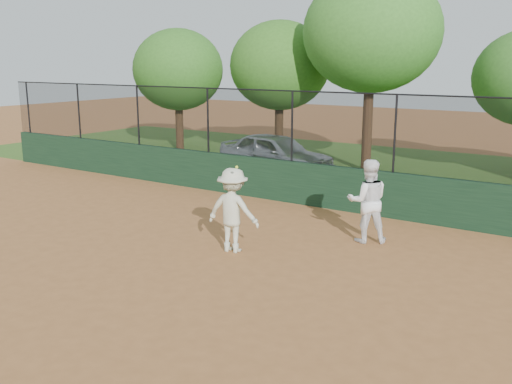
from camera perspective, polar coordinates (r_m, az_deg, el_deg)
The scene contains 10 objects.
ground at distance 11.60m, azimuth -9.41°, elevation -7.34°, with size 80.00×80.00×0.00m, color #A26334.
back_wall at distance 16.16m, azimuth 5.08°, elevation 0.81°, with size 26.00×0.20×1.20m, color #18361F.
grass_strip at distance 21.64m, azimuth 12.66°, elevation 2.05°, with size 36.00×12.00×0.01m, color #2E531A.
parked_car at distance 20.40m, azimuth 1.96°, elevation 3.83°, with size 1.77×4.40×1.50m, color #ADB3B7.
player_second at distance 12.96m, azimuth 11.10°, elevation -0.89°, with size 0.92×0.71×1.88m, color white.
player_main at distance 12.09m, azimuth -2.33°, elevation -1.84°, with size 1.26×0.84×1.97m.
fence_assembly at distance 15.91m, azimuth 5.11°, elevation 6.59°, with size 26.00×0.06×2.00m.
tree_0 at distance 26.18m, azimuth -7.83°, elevation 12.00°, with size 4.17×3.79×5.41m.
tree_1 at distance 23.62m, azimuth 2.37°, elevation 12.50°, with size 4.16×3.78×5.60m.
tree_2 at distance 21.23m, azimuth 11.47°, elevation 15.38°, with size 4.94×4.50×7.12m.
Camera 1 is at (7.49, -7.91, 4.00)m, focal length 40.00 mm.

